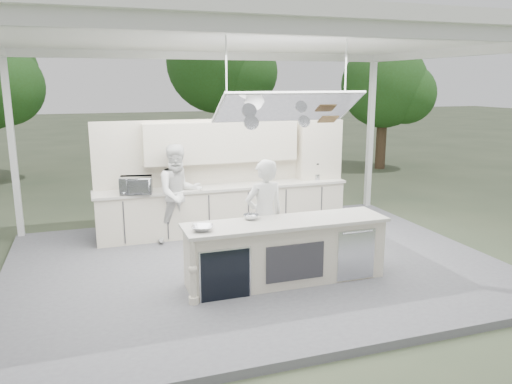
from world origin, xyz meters
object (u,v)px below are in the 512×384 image
object	(u,v)px
demo_island	(285,251)
head_chef	(264,216)
back_counter	(225,208)
sous_chef	(179,194)

from	to	relation	value
demo_island	head_chef	bearing A→B (deg)	106.47
demo_island	back_counter	size ratio (longest dim) A/B	0.61
demo_island	head_chef	xyz separation A→B (m)	(-0.15, 0.51, 0.43)
head_chef	sous_chef	world-z (taller)	sous_chef
head_chef	sous_chef	size ratio (longest dim) A/B	0.98
head_chef	back_counter	bearing A→B (deg)	-98.67
demo_island	back_counter	xyz separation A→B (m)	(-0.18, 2.81, 0.00)
sous_chef	back_counter	bearing A→B (deg)	10.11
demo_island	head_chef	size ratio (longest dim) A/B	1.71
head_chef	sous_chef	distance (m)	2.19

